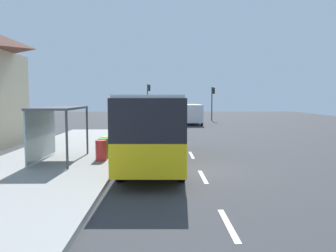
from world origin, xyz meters
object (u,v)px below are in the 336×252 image
object	(u,v)px
recycling_bin_red	(101,150)
traffic_light_far_side	(148,96)
bus	(154,124)
traffic_light_near_side	(213,98)
sedan_near	(183,112)
recycling_bin_yellow	(106,146)
bus_shelter	(53,120)
recycling_bin_green	(104,148)
white_van	(192,113)

from	to	relation	value
recycling_bin_red	traffic_light_far_side	size ratio (longest dim) A/B	0.19
bus	traffic_light_near_side	size ratio (longest dim) A/B	2.45
sedan_near	recycling_bin_red	xyz separation A→B (m)	(-6.50, -39.54, -0.14)
bus	traffic_light_far_side	bearing A→B (deg)	92.68
recycling_bin_yellow	bus_shelter	size ratio (longest dim) A/B	0.24
bus_shelter	traffic_light_near_side	bearing A→B (deg)	67.83
bus	recycling_bin_green	world-z (taller)	bus
recycling_bin_red	recycling_bin_green	distance (m)	0.70
recycling_bin_red	traffic_light_near_side	size ratio (longest dim) A/B	0.21
bus	bus_shelter	size ratio (longest dim) A/B	2.77
recycling_bin_red	traffic_light_near_side	bearing A→B (deg)	71.64
bus	recycling_bin_yellow	size ratio (longest dim) A/B	11.64
recycling_bin_red	bus_shelter	world-z (taller)	bus_shelter
white_van	recycling_bin_yellow	world-z (taller)	white_van
bus_shelter	recycling_bin_yellow	bearing A→B (deg)	32.45
recycling_bin_yellow	traffic_light_near_side	size ratio (longest dim) A/B	0.21
traffic_light_near_side	traffic_light_far_side	world-z (taller)	traffic_light_far_side
bus	recycling_bin_green	bearing A→B (deg)	174.10
traffic_light_near_side	sedan_near	bearing A→B (deg)	107.29
traffic_light_near_side	traffic_light_far_side	size ratio (longest dim) A/B	0.92
white_van	sedan_near	size ratio (longest dim) A/B	1.17
recycling_bin_yellow	traffic_light_near_side	xyz separation A→B (m)	(9.71, 27.85, 2.37)
bus_shelter	traffic_light_far_side	bearing A→B (deg)	83.71
sedan_near	bus_shelter	world-z (taller)	bus_shelter
recycling_bin_green	white_van	bearing A→B (deg)	74.12
recycling_bin_red	traffic_light_far_side	bearing A→B (deg)	87.90
traffic_light_near_side	recycling_bin_green	bearing A→B (deg)	-108.78
bus	recycling_bin_red	distance (m)	2.79
bus	recycling_bin_yellow	xyz separation A→B (m)	(-2.49, 0.96, -1.19)
recycling_bin_green	traffic_light_near_side	size ratio (longest dim) A/B	0.21
recycling_bin_yellow	traffic_light_far_side	distance (m)	28.79
recycling_bin_red	recycling_bin_yellow	size ratio (longest dim) A/B	1.00
white_van	recycling_bin_green	xyz separation A→B (m)	(-6.40, -22.50, -0.69)
recycling_bin_yellow	sedan_near	bearing A→B (deg)	80.33
recycling_bin_green	recycling_bin_red	bearing A→B (deg)	-90.00
recycling_bin_red	recycling_bin_yellow	bearing A→B (deg)	90.00
white_van	bus_shelter	size ratio (longest dim) A/B	1.30
sedan_near	bus_shelter	bearing A→B (deg)	-102.43
recycling_bin_red	bus	bearing A→B (deg)	10.09
white_van	traffic_light_near_side	size ratio (longest dim) A/B	1.15
recycling_bin_green	sedan_near	bearing A→B (deg)	80.50
bus	traffic_light_near_side	bearing A→B (deg)	75.93
recycling_bin_yellow	traffic_light_near_side	distance (m)	29.59
white_van	sedan_near	bearing A→B (deg)	89.64
recycling_bin_green	bus_shelter	bearing A→B (deg)	-162.28
bus	traffic_light_far_side	size ratio (longest dim) A/B	2.26
traffic_light_far_side	bus_shelter	distance (m)	30.26
recycling_bin_yellow	traffic_light_far_side	bearing A→B (deg)	87.80
bus_shelter	recycling_bin_red	bearing A→B (deg)	0.18
recycling_bin_red	traffic_light_near_side	distance (m)	30.91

